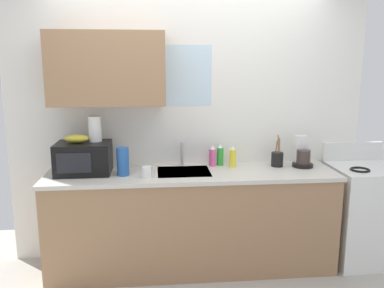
% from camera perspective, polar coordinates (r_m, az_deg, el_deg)
% --- Properties ---
extents(kitchen_wall_assembly, '(3.31, 0.42, 2.50)m').
position_cam_1_polar(kitchen_wall_assembly, '(3.66, -2.59, 4.07)').
color(kitchen_wall_assembly, white).
rests_on(kitchen_wall_assembly, ground).
extents(counter_unit, '(2.54, 0.63, 0.90)m').
position_cam_1_polar(counter_unit, '(3.60, -0.02, -10.87)').
color(counter_unit, '#9E7551').
rests_on(counter_unit, ground).
extents(sink_faucet, '(0.03, 0.03, 0.22)m').
position_cam_1_polar(sink_faucet, '(3.66, -1.47, -1.44)').
color(sink_faucet, '#B2B5BA').
rests_on(sink_faucet, counter_unit).
extents(stove_range, '(0.60, 0.60, 1.08)m').
position_cam_1_polar(stove_range, '(4.08, 23.51, -9.13)').
color(stove_range, white).
rests_on(stove_range, ground).
extents(microwave, '(0.46, 0.35, 0.27)m').
position_cam_1_polar(microwave, '(3.51, -15.45, -1.98)').
color(microwave, black).
rests_on(microwave, counter_unit).
extents(banana_bunch, '(0.20, 0.11, 0.07)m').
position_cam_1_polar(banana_bunch, '(3.49, -16.40, 0.74)').
color(banana_bunch, gold).
rests_on(banana_bunch, microwave).
extents(paper_towel_roll, '(0.11, 0.11, 0.22)m').
position_cam_1_polar(paper_towel_roll, '(3.50, -13.90, 2.15)').
color(paper_towel_roll, white).
rests_on(paper_towel_roll, microwave).
extents(coffee_maker, '(0.19, 0.21, 0.28)m').
position_cam_1_polar(coffee_maker, '(3.77, 15.67, -1.54)').
color(coffee_maker, black).
rests_on(coffee_maker, counter_unit).
extents(dish_soap_bottle_pink, '(0.06, 0.06, 0.20)m').
position_cam_1_polar(dish_soap_bottle_pink, '(3.64, 2.99, -1.81)').
color(dish_soap_bottle_pink, '#E55999').
rests_on(dish_soap_bottle_pink, counter_unit).
extents(dish_soap_bottle_green, '(0.06, 0.06, 0.20)m').
position_cam_1_polar(dish_soap_bottle_green, '(3.67, 4.11, -1.65)').
color(dish_soap_bottle_green, green).
rests_on(dish_soap_bottle_green, counter_unit).
extents(dish_soap_bottle_yellow, '(0.06, 0.06, 0.20)m').
position_cam_1_polar(dish_soap_bottle_yellow, '(3.63, 5.92, -1.88)').
color(dish_soap_bottle_yellow, yellow).
rests_on(dish_soap_bottle_yellow, counter_unit).
extents(cereal_canister, '(0.10, 0.10, 0.24)m').
position_cam_1_polar(cereal_canister, '(3.37, -10.01, -2.53)').
color(cereal_canister, '#2659A5').
rests_on(cereal_canister, counter_unit).
extents(mug_white, '(0.08, 0.08, 0.09)m').
position_cam_1_polar(mug_white, '(3.29, -6.57, -4.06)').
color(mug_white, white).
rests_on(mug_white, counter_unit).
extents(utensil_crock, '(0.11, 0.11, 0.30)m').
position_cam_1_polar(utensil_crock, '(3.71, 12.26, -2.12)').
color(utensil_crock, black).
rests_on(utensil_crock, counter_unit).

